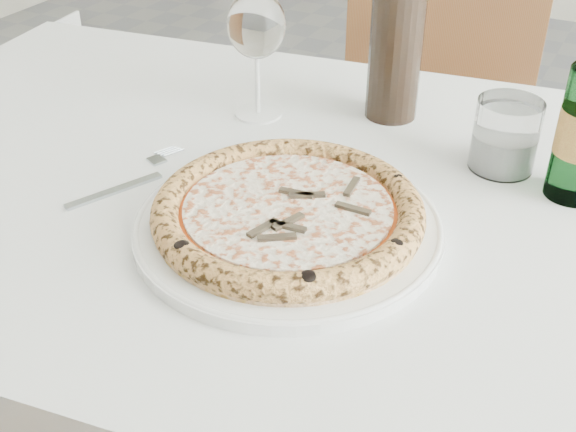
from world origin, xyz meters
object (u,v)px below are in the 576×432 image
wine_glass (256,28)px  pizza (288,211)px  dining_table (324,251)px  tumbler (505,140)px  wine_bottle (397,29)px  plate (288,224)px  chair_far (426,102)px

wine_glass → pizza: bearing=-54.2°
dining_table → tumbler: size_ratio=16.23×
pizza → wine_bottle: bearing=90.9°
tumbler → plate: bearing=-124.7°
plate → pizza: size_ratio=1.15×
chair_far → plate: bearing=-83.0°
tumbler → wine_bottle: size_ratio=0.30×
pizza → dining_table: bearing=90.0°
chair_far → plate: chair_far is taller
wine_bottle → wine_glass: bearing=-152.9°
wine_bottle → chair_far: bearing=100.7°
plate → pizza: (-0.00, -0.00, 0.02)m
dining_table → wine_glass: 0.32m
dining_table → tumbler: (0.17, 0.15, 0.13)m
wine_glass → dining_table: bearing=-39.2°
plate → tumbler: size_ratio=3.76×
plate → wine_bottle: (-0.01, 0.33, 0.12)m
chair_far → tumbler: (0.28, -0.62, 0.26)m
pizza → tumbler: bearing=55.3°
dining_table → pizza: (-0.00, -0.10, 0.12)m
dining_table → wine_glass: wine_glass is taller
dining_table → pizza: 0.16m
tumbler → pizza: bearing=-124.7°
tumbler → chair_far: bearing=114.4°
chair_far → wine_glass: (-0.07, -0.63, 0.35)m
pizza → wine_bottle: size_ratio=0.99×
plate → wine_glass: (-0.17, 0.24, 0.12)m
dining_table → wine_bottle: 0.32m
dining_table → chair_far: 0.79m
chair_far → dining_table: bearing=-82.1°
wine_bottle → tumbler: bearing=-23.7°
dining_table → chair_far: (-0.11, 0.77, -0.13)m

